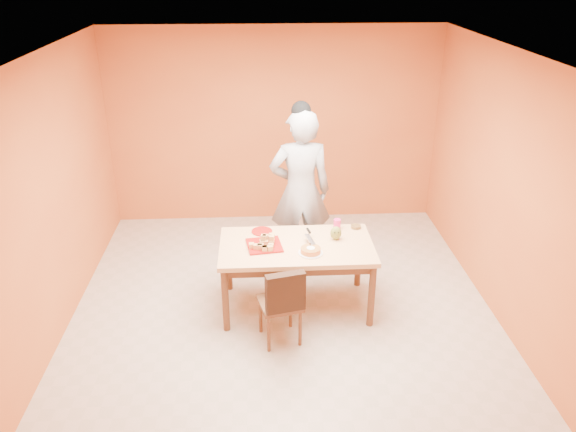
{
  "coord_description": "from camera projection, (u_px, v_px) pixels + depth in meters",
  "views": [
    {
      "loc": [
        -0.23,
        -4.97,
        3.51
      ],
      "look_at": [
        0.06,
        0.3,
        1.03
      ],
      "focal_mm": 35.0,
      "sensor_mm": 36.0,
      "label": 1
    }
  ],
  "objects": [
    {
      "name": "wall_left",
      "position": [
        46.0,
        205.0,
        5.31
      ],
      "size": [
        0.0,
        5.0,
        5.0
      ],
      "primitive_type": "plane",
      "rotation": [
        1.57,
        0.0,
        1.57
      ],
      "color": "#C9672E",
      "rests_on": "floor"
    },
    {
      "name": "cake_server",
      "position": [
        310.0,
        239.0,
        5.8
      ],
      "size": [
        0.1,
        0.26,
        0.01
      ],
      "primitive_type": "cube",
      "rotation": [
        0.0,
        0.0,
        0.2
      ],
      "color": "white",
      "rests_on": "sponge_cake"
    },
    {
      "name": "checker_tin",
      "position": [
        356.0,
        227.0,
        6.18
      ],
      "size": [
        0.13,
        0.13,
        0.03
      ],
      "primitive_type": "cylinder",
      "rotation": [
        0.0,
        0.0,
        -0.22
      ],
      "color": "#3B2210",
      "rests_on": "dining_table"
    },
    {
      "name": "wall_right",
      "position": [
        510.0,
        194.0,
        5.54
      ],
      "size": [
        0.0,
        5.0,
        5.0
      ],
      "primitive_type": "plane",
      "rotation": [
        1.57,
        0.0,
        -1.57
      ],
      "color": "#C9672E",
      "rests_on": "floor"
    },
    {
      "name": "red_dinner_plate",
      "position": [
        262.0,
        231.0,
        6.1
      ],
      "size": [
        0.28,
        0.28,
        0.01
      ],
      "primitive_type": "cylinder",
      "rotation": [
        0.0,
        0.0,
        -0.26
      ],
      "color": "maroon",
      "rests_on": "dining_table"
    },
    {
      "name": "magenta_glass",
      "position": [
        337.0,
        224.0,
        6.15
      ],
      "size": [
        0.1,
        0.1,
        0.11
      ],
      "primitive_type": "cylinder",
      "rotation": [
        0.0,
        0.0,
        -0.32
      ],
      "color": "#D9206C",
      "rests_on": "dining_table"
    },
    {
      "name": "dining_chair",
      "position": [
        280.0,
        302.0,
        5.43
      ],
      "size": [
        0.48,
        0.54,
        0.86
      ],
      "rotation": [
        0.0,
        0.0,
        0.24
      ],
      "color": "brown",
      "rests_on": "floor"
    },
    {
      "name": "person",
      "position": [
        300.0,
        192.0,
        6.54
      ],
      "size": [
        0.74,
        0.51,
        1.98
      ],
      "primitive_type": "imported",
      "rotation": [
        0.0,
        0.0,
        3.19
      ],
      "color": "#98989B",
      "rests_on": "floor"
    },
    {
      "name": "sponge_cake",
      "position": [
        311.0,
        250.0,
        5.65
      ],
      "size": [
        0.25,
        0.25,
        0.05
      ],
      "primitive_type": "cylinder",
      "rotation": [
        0.0,
        0.0,
        0.29
      ],
      "color": "orange",
      "rests_on": "white_cake_plate"
    },
    {
      "name": "wall_back",
      "position": [
        274.0,
        127.0,
        7.68
      ],
      "size": [
        4.5,
        0.0,
        4.5
      ],
      "primitive_type": "plane",
      "rotation": [
        1.57,
        0.0,
        0.0
      ],
      "color": "#C9672E",
      "rests_on": "floor"
    },
    {
      "name": "white_cake_plate",
      "position": [
        311.0,
        253.0,
        5.66
      ],
      "size": [
        0.28,
        0.28,
        0.01
      ],
      "primitive_type": "cylinder",
      "rotation": [
        0.0,
        0.0,
        0.12
      ],
      "color": "white",
      "rests_on": "dining_table"
    },
    {
      "name": "egg_ornament",
      "position": [
        336.0,
        233.0,
        5.91
      ],
      "size": [
        0.13,
        0.1,
        0.15
      ],
      "primitive_type": "ellipsoid",
      "rotation": [
        0.0,
        0.0,
        0.07
      ],
      "color": "olive",
      "rests_on": "dining_table"
    },
    {
      "name": "ceiling",
      "position": [
        283.0,
        56.0,
        4.85
      ],
      "size": [
        5.0,
        5.0,
        0.0
      ],
      "primitive_type": "plane",
      "rotation": [
        3.14,
        0.0,
        0.0
      ],
      "color": "white",
      "rests_on": "wall_back"
    },
    {
      "name": "pastry_platter",
      "position": [
        264.0,
        245.0,
        5.8
      ],
      "size": [
        0.39,
        0.39,
        0.02
      ],
      "primitive_type": "cube",
      "rotation": [
        0.0,
        0.0,
        0.14
      ],
      "color": "maroon",
      "rests_on": "dining_table"
    },
    {
      "name": "dining_table",
      "position": [
        296.0,
        252.0,
        5.88
      ],
      "size": [
        1.6,
        0.9,
        0.76
      ],
      "color": "tan",
      "rests_on": "floor"
    },
    {
      "name": "pastry_pile",
      "position": [
        264.0,
        240.0,
        5.77
      ],
      "size": [
        0.31,
        0.31,
        0.1
      ],
      "primitive_type": null,
      "color": "#E39E61",
      "rests_on": "pastry_platter"
    },
    {
      "name": "floor",
      "position": [
        284.0,
        315.0,
        6.0
      ],
      "size": [
        5.0,
        5.0,
        0.0
      ],
      "primitive_type": "plane",
      "color": "beige",
      "rests_on": "ground"
    }
  ]
}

